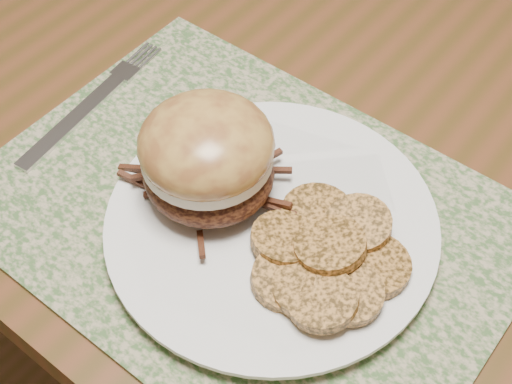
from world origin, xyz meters
TOP-DOWN VIEW (x-y plane):
  - ground at (0.00, 0.00)m, footprint 3.50×3.50m
  - dining_table at (0.00, 0.00)m, footprint 1.50×0.90m
  - placemat at (0.11, -0.26)m, footprint 0.45×0.33m
  - dinner_plate at (0.13, -0.26)m, footprint 0.26×0.26m
  - pork_sandwich at (0.07, -0.26)m, footprint 0.15×0.15m
  - roasted_potatoes at (0.19, -0.26)m, footprint 0.15×0.15m
  - fork at (-0.09, -0.24)m, footprint 0.04×0.20m

SIDE VIEW (x-z plane):
  - ground at x=0.00m, z-range 0.00..0.00m
  - dining_table at x=0.00m, z-range 0.30..1.05m
  - placemat at x=0.11m, z-range 0.75..0.75m
  - fork at x=-0.09m, z-range 0.75..0.76m
  - dinner_plate at x=0.13m, z-range 0.75..0.77m
  - roasted_potatoes at x=0.19m, z-range 0.76..0.80m
  - pork_sandwich at x=0.07m, z-range 0.77..0.86m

